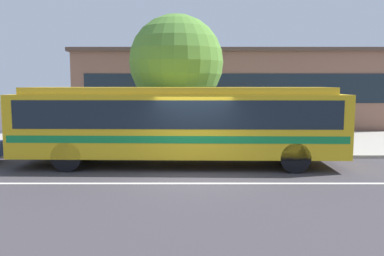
% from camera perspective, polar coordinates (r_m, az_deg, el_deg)
% --- Properties ---
extents(ground_plane, '(120.00, 120.00, 0.00)m').
position_cam_1_polar(ground_plane, '(12.33, 0.39, -7.18)').
color(ground_plane, '#3B373C').
extents(sidewalk_slab, '(60.00, 8.00, 0.12)m').
position_cam_1_polar(sidewalk_slab, '(19.32, 0.30, -2.07)').
color(sidewalk_slab, '#9E998C').
rests_on(sidewalk_slab, ground_plane).
extents(lane_stripe_center, '(56.00, 0.16, 0.01)m').
position_cam_1_polar(lane_stripe_center, '(11.55, 0.41, -8.09)').
color(lane_stripe_center, silver).
rests_on(lane_stripe_center, ground_plane).
extents(transit_bus, '(11.49, 2.72, 2.79)m').
position_cam_1_polar(transit_bus, '(13.82, -1.79, 1.13)').
color(transit_bus, gold).
rests_on(transit_bus, ground_plane).
extents(pedestrian_waiting_near_sign, '(0.44, 0.44, 1.69)m').
position_cam_1_polar(pedestrian_waiting_near_sign, '(17.07, -14.26, 0.18)').
color(pedestrian_waiting_near_sign, navy).
rests_on(pedestrian_waiting_near_sign, sidewalk_slab).
extents(pedestrian_walking_along_curb, '(0.47, 0.47, 1.62)m').
position_cam_1_polar(pedestrian_walking_along_curb, '(17.61, 15.27, 0.18)').
color(pedestrian_walking_along_curb, '#2E3836').
rests_on(pedestrian_walking_along_curb, sidewalk_slab).
extents(bus_stop_sign, '(0.12, 0.44, 2.37)m').
position_cam_1_polar(bus_stop_sign, '(16.28, 17.42, 1.69)').
color(bus_stop_sign, gray).
rests_on(bus_stop_sign, sidewalk_slab).
extents(street_tree_near_stop, '(4.08, 4.08, 5.78)m').
position_cam_1_polar(street_tree_near_stop, '(17.20, -2.17, 9.58)').
color(street_tree_near_stop, brown).
rests_on(street_tree_near_stop, sidewalk_slab).
extents(station_building, '(20.49, 6.64, 5.09)m').
position_cam_1_polar(station_building, '(26.63, 6.22, 5.59)').
color(station_building, '#895E4C').
rests_on(station_building, ground_plane).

